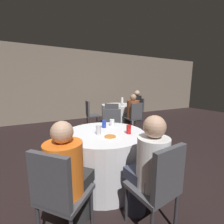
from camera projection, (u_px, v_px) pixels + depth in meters
ground_plane at (92, 177)px, 2.33m from camera, size 16.00×16.00×0.00m
wall_back at (54, 85)px, 5.73m from camera, size 16.00×0.06×2.80m
table_near at (104, 156)px, 2.21m from camera, size 1.17×1.17×0.74m
table_far at (118, 115)px, 5.23m from camera, size 1.14×1.14×0.74m
chair_near_southwest at (58, 190)px, 1.25m from camera, size 0.57×0.57×0.90m
chair_near_south at (160, 182)px, 1.36m from camera, size 0.44×0.44×0.90m
chair_near_northeast at (111, 127)px, 3.15m from camera, size 0.55×0.55×0.90m
chair_far_southwest at (112, 116)px, 4.26m from camera, size 0.56×0.56×0.90m
chair_far_west at (90, 112)px, 4.84m from camera, size 0.44×0.43×0.90m
chair_far_east at (138, 108)px, 5.75m from camera, size 0.45×0.45×0.90m
chair_far_south at (135, 115)px, 4.35m from camera, size 0.40×0.41×0.90m
person_orange_shirt at (70, 176)px, 1.40m from camera, size 0.47×0.47×1.12m
person_floral_shirt at (132, 113)px, 4.47m from camera, size 0.36×0.52×1.15m
person_black_shirt at (135, 106)px, 5.65m from camera, size 0.51×0.36×1.21m
person_white_shirt at (146, 171)px, 1.49m from camera, size 0.32×0.49×1.14m
pizza_plate_near at (110, 137)px, 1.93m from camera, size 0.25×0.25×0.02m
soda_can_red at (129, 129)px, 2.07m from camera, size 0.07×0.07×0.12m
soda_can_blue at (104, 124)px, 2.37m from camera, size 0.07×0.07×0.12m
soda_can_silver at (98, 130)px, 2.04m from camera, size 0.07×0.07×0.12m
cup_near at (112, 123)px, 2.48m from camera, size 0.08×0.08×0.10m
bottle_far at (122, 100)px, 5.43m from camera, size 0.09×0.09×0.23m
cup_far at (122, 105)px, 4.76m from camera, size 0.08×0.08×0.09m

